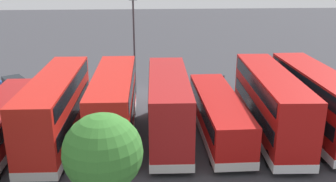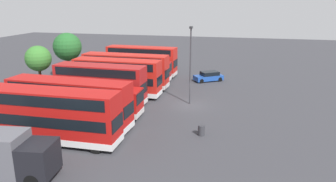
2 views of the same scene
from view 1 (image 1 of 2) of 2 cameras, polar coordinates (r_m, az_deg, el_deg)
name	(u,v)px [view 1 (image 1 of 2)]	position (r m, az deg, el deg)	size (l,w,h in m)	color
ground_plane	(140,94)	(35.65, -4.16, -0.40)	(140.00, 140.00, 0.00)	#38383D
bus_double_decker_near_end	(315,100)	(28.64, 21.24, -1.29)	(2.72, 11.58, 4.55)	#B71411
bus_double_decker_second	(270,103)	(27.17, 15.08, -1.69)	(3.04, 11.86, 4.55)	#B71411
bus_single_deck_third	(218,114)	(26.67, 7.59, -3.48)	(2.73, 11.13, 2.95)	#B71411
bus_double_decker_fourth	(169,106)	(25.63, 0.08, -2.26)	(2.83, 10.47, 4.55)	#A51919
bus_double_decker_fifth	(114,104)	(26.19, -8.10, -1.98)	(2.73, 10.90, 4.55)	red
bus_double_decker_sixth	(56,107)	(26.46, -16.43, -2.36)	(2.83, 11.66, 4.55)	red
bus_single_deck_seventh	(0,123)	(27.31, -23.86, -4.45)	(2.67, 11.70, 2.95)	#A51919
car_hatchback_silver	(15,86)	(38.31, -21.95, 0.71)	(3.82, 4.48, 1.43)	#1E479E
lamp_post_tall	(134,40)	(34.38, -5.12, 7.65)	(0.70, 0.30, 8.80)	#38383D
waste_bin_yellow	(221,79)	(38.68, 8.02, 1.73)	(0.60, 0.60, 0.95)	#333338
tree_leftmost	(103,153)	(15.78, -9.74, -9.18)	(3.28, 3.28, 5.96)	#4C3823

